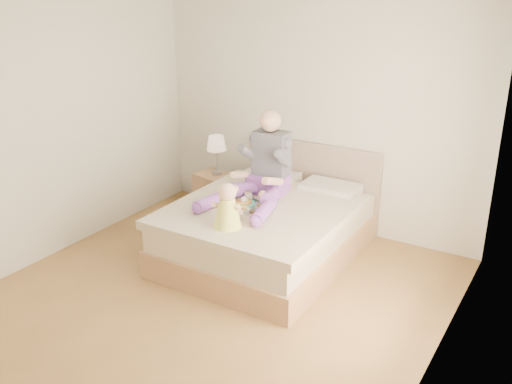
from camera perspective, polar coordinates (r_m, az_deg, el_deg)
The scene contains 7 objects.
room at distance 4.77m, azimuth -4.15°, elevation 4.80°, with size 4.02×4.22×2.71m.
bed at distance 6.08m, azimuth 1.39°, elevation -3.48°, with size 1.70×2.18×1.00m.
nightstand at distance 7.21m, azimuth -4.19°, elevation -0.07°, with size 0.48×0.45×0.50m.
lamp at distance 7.00m, azimuth -3.97°, elevation 4.68°, with size 0.24×0.24×0.49m.
adult at distance 6.00m, azimuth 0.64°, elevation 2.02°, with size 0.79×1.12×0.93m.
tray at distance 5.79m, azimuth -0.63°, elevation -1.29°, with size 0.49×0.42×0.12m.
baby at distance 5.31m, azimuth -2.83°, elevation -1.71°, with size 0.30×0.39×0.43m.
Camera 1 is at (2.75, -3.72, 2.83)m, focal length 40.00 mm.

